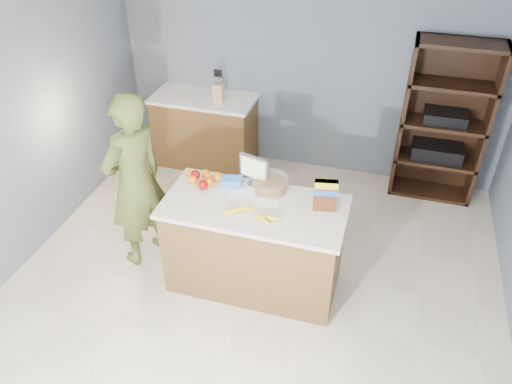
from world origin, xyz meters
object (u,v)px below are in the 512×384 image
(person, at_px, (135,182))
(tv, at_px, (254,169))
(counter_peninsula, at_px, (254,248))
(shelving_unit, at_px, (443,124))
(cereal_box, at_px, (326,193))

(person, bearing_deg, tv, 125.97)
(counter_peninsula, height_order, shelving_unit, shelving_unit)
(shelving_unit, bearing_deg, cereal_box, -116.68)
(person, height_order, tv, person)
(counter_peninsula, distance_m, person, 1.24)
(counter_peninsula, bearing_deg, tv, 107.05)
(person, relative_size, tv, 6.15)
(shelving_unit, bearing_deg, tv, -133.17)
(shelving_unit, distance_m, cereal_box, 2.18)
(person, distance_m, tv, 1.10)
(tv, distance_m, cereal_box, 0.69)
(tv, bearing_deg, counter_peninsula, -72.95)
(tv, bearing_deg, shelving_unit, 46.83)
(shelving_unit, distance_m, person, 3.35)
(counter_peninsula, bearing_deg, cereal_box, 10.62)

